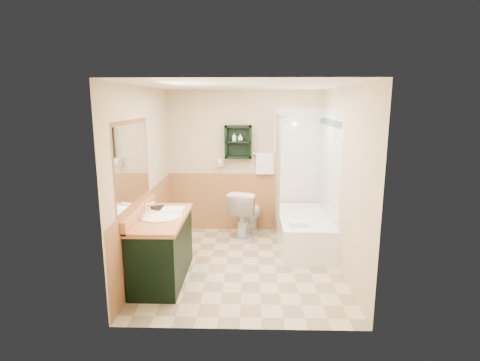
% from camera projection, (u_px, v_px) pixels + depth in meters
% --- Properties ---
extents(floor, '(3.00, 3.00, 0.00)m').
position_uv_depth(floor, '(242.00, 265.00, 5.15)').
color(floor, beige).
rests_on(floor, ground).
extents(back_wall, '(2.60, 0.04, 2.40)m').
position_uv_depth(back_wall, '(244.00, 162.00, 6.40)').
color(back_wall, beige).
rests_on(back_wall, ground).
extents(left_wall, '(0.04, 3.00, 2.40)m').
position_uv_depth(left_wall, '(143.00, 179.00, 4.94)').
color(left_wall, beige).
rests_on(left_wall, ground).
extents(right_wall, '(0.04, 3.00, 2.40)m').
position_uv_depth(right_wall, '(344.00, 180.00, 4.88)').
color(right_wall, beige).
rests_on(right_wall, ground).
extents(ceiling, '(2.60, 3.00, 0.04)m').
position_uv_depth(ceiling, '(243.00, 84.00, 4.66)').
color(ceiling, white).
rests_on(ceiling, back_wall).
extents(wainscot_left, '(2.98, 2.98, 1.00)m').
position_uv_depth(wainscot_left, '(148.00, 229.00, 5.09)').
color(wainscot_left, '#C88051').
rests_on(wainscot_left, left_wall).
extents(wainscot_back, '(2.58, 2.58, 1.00)m').
position_uv_depth(wainscot_back, '(244.00, 202.00, 6.51)').
color(wainscot_back, '#C88051').
rests_on(wainscot_back, back_wall).
extents(mirror_frame, '(1.30, 1.30, 1.00)m').
position_uv_depth(mirror_frame, '(133.00, 163.00, 4.34)').
color(mirror_frame, brown).
rests_on(mirror_frame, left_wall).
extents(mirror_glass, '(1.20, 1.20, 0.90)m').
position_uv_depth(mirror_glass, '(133.00, 163.00, 4.34)').
color(mirror_glass, white).
rests_on(mirror_glass, left_wall).
extents(tile_right, '(1.50, 1.50, 2.10)m').
position_uv_depth(tile_right, '(328.00, 180.00, 5.64)').
color(tile_right, white).
rests_on(tile_right, right_wall).
extents(tile_back, '(0.95, 0.95, 2.10)m').
position_uv_depth(tile_back, '(304.00, 171.00, 6.36)').
color(tile_back, white).
rests_on(tile_back, back_wall).
extents(tile_accent, '(1.50, 1.50, 0.10)m').
position_uv_depth(tile_accent, '(330.00, 123.00, 5.47)').
color(tile_accent, '#154C36').
rests_on(tile_accent, right_wall).
extents(wall_shelf, '(0.45, 0.15, 0.55)m').
position_uv_depth(wall_shelf, '(238.00, 142.00, 6.22)').
color(wall_shelf, black).
rests_on(wall_shelf, back_wall).
extents(hair_dryer, '(0.10, 0.24, 0.18)m').
position_uv_depth(hair_dryer, '(221.00, 162.00, 6.32)').
color(hair_dryer, silver).
rests_on(hair_dryer, back_wall).
extents(towel_bar, '(0.40, 0.06, 0.40)m').
position_uv_depth(towel_bar, '(265.00, 154.00, 6.29)').
color(towel_bar, white).
rests_on(towel_bar, back_wall).
extents(curtain_rod, '(0.03, 1.60, 0.03)m').
position_uv_depth(curtain_rod, '(280.00, 116.00, 5.47)').
color(curtain_rod, silver).
rests_on(curtain_rod, back_wall).
extents(shower_curtain, '(1.05, 1.05, 1.70)m').
position_uv_depth(shower_curtain, '(278.00, 171.00, 5.81)').
color(shower_curtain, '#BDAA8E').
rests_on(shower_curtain, curtain_rod).
extents(vanity, '(0.59, 1.28, 0.82)m').
position_uv_depth(vanity, '(162.00, 248.00, 4.68)').
color(vanity, black).
rests_on(vanity, ground).
extents(bathtub, '(0.75, 1.50, 0.50)m').
position_uv_depth(bathtub, '(303.00, 231.00, 5.75)').
color(bathtub, white).
rests_on(bathtub, ground).
extents(toilet, '(0.66, 0.89, 0.78)m').
position_uv_depth(toilet, '(247.00, 213.00, 6.23)').
color(toilet, white).
rests_on(toilet, ground).
extents(counter_towel, '(0.28, 0.22, 0.04)m').
position_uv_depth(counter_towel, '(173.00, 210.00, 4.82)').
color(counter_towel, white).
rests_on(counter_towel, vanity).
extents(vanity_book, '(0.16, 0.12, 0.24)m').
position_uv_depth(vanity_book, '(153.00, 201.00, 4.85)').
color(vanity_book, black).
rests_on(vanity_book, vanity).
extents(tub_towel, '(0.25, 0.21, 0.07)m').
position_uv_depth(tub_towel, '(298.00, 223.00, 5.24)').
color(tub_towel, white).
rests_on(tub_towel, bathtub).
extents(soap_bottle_a, '(0.08, 0.14, 0.06)m').
position_uv_depth(soap_bottle_a, '(234.00, 139.00, 6.20)').
color(soap_bottle_a, white).
rests_on(soap_bottle_a, wall_shelf).
extents(soap_bottle_b, '(0.10, 0.12, 0.09)m').
position_uv_depth(soap_bottle_b, '(240.00, 138.00, 6.20)').
color(soap_bottle_b, white).
rests_on(soap_bottle_b, wall_shelf).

